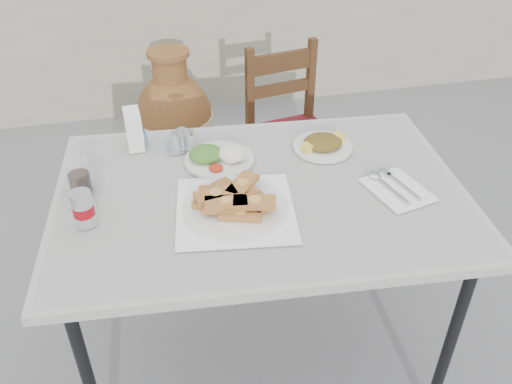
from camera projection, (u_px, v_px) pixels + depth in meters
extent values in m
plane|color=slate|center=(238.00, 372.00, 2.21)|extent=(80.00, 80.00, 0.00)
cylinder|color=black|center=(450.00, 343.00, 1.85)|extent=(0.04, 0.04, 0.79)
cylinder|color=black|center=(109.00, 235.00, 2.31)|extent=(0.04, 0.04, 0.79)
cylinder|color=black|center=(378.00, 210.00, 2.45)|extent=(0.04, 0.04, 0.79)
cube|color=silver|center=(261.00, 194.00, 1.83)|extent=(1.44, 1.04, 0.03)
cube|color=white|center=(261.00, 190.00, 1.82)|extent=(1.40, 0.99, 0.01)
cube|color=white|center=(235.00, 209.00, 1.73)|extent=(0.42, 0.42, 0.00)
cylinder|color=silver|center=(235.00, 207.00, 1.72)|extent=(0.33, 0.33, 0.02)
cylinder|color=silver|center=(235.00, 208.00, 1.72)|extent=(0.34, 0.34, 0.01)
cylinder|color=silver|center=(219.00, 160.00, 1.96)|extent=(0.25, 0.25, 0.01)
ellipsoid|color=silver|center=(232.00, 154.00, 1.94)|extent=(0.10, 0.10, 0.06)
ellipsoid|color=#306E1F|center=(206.00, 154.00, 1.94)|extent=(0.13, 0.11, 0.05)
cylinder|color=#B72713|center=(216.00, 168.00, 1.89)|extent=(0.05, 0.05, 0.01)
cylinder|color=silver|center=(323.00, 147.00, 2.03)|extent=(0.22, 0.22, 0.01)
ellipsoid|color=#216519|center=(323.00, 142.00, 2.02)|extent=(0.15, 0.13, 0.04)
cylinder|color=yellow|center=(307.00, 148.00, 1.98)|extent=(0.05, 0.04, 0.04)
cylinder|color=yellow|center=(339.00, 137.00, 2.05)|extent=(0.05, 0.04, 0.04)
cylinder|color=silver|center=(83.00, 209.00, 1.64)|extent=(0.06, 0.06, 0.12)
cylinder|color=#AB0C16|center=(83.00, 210.00, 1.64)|extent=(0.07, 0.07, 0.03)
cylinder|color=silver|center=(79.00, 194.00, 1.60)|extent=(0.06, 0.06, 0.00)
cylinder|color=white|center=(79.00, 177.00, 1.78)|extent=(0.08, 0.08, 0.11)
cylinder|color=black|center=(80.00, 182.00, 1.79)|extent=(0.07, 0.07, 0.07)
cube|color=white|center=(134.00, 129.00, 2.01)|extent=(0.06, 0.12, 0.14)
cube|color=blue|center=(144.00, 131.00, 2.03)|extent=(0.02, 0.06, 0.08)
cube|color=silver|center=(183.00, 146.00, 2.04)|extent=(0.12, 0.10, 0.01)
cylinder|color=white|center=(176.00, 140.00, 1.99)|extent=(0.03, 0.03, 0.07)
cylinder|color=white|center=(191.00, 139.00, 2.00)|extent=(0.03, 0.03, 0.07)
cylinder|color=silver|center=(182.00, 135.00, 2.03)|extent=(0.03, 0.03, 0.06)
cube|color=white|center=(397.00, 190.00, 1.82)|extent=(0.22, 0.25, 0.00)
cube|color=silver|center=(392.00, 190.00, 1.80)|extent=(0.05, 0.17, 0.00)
ellipsoid|color=silver|center=(374.00, 175.00, 1.87)|extent=(0.04, 0.06, 0.01)
cube|color=silver|center=(403.00, 186.00, 1.82)|extent=(0.05, 0.17, 0.00)
cube|color=silver|center=(386.00, 172.00, 1.89)|extent=(0.04, 0.05, 0.00)
cube|color=#361D0E|center=(276.00, 204.00, 2.78)|extent=(0.05, 0.05, 0.44)
cube|color=#361D0E|center=(336.00, 189.00, 2.89)|extent=(0.05, 0.05, 0.44)
cube|color=#361D0E|center=(250.00, 169.00, 3.04)|extent=(0.05, 0.05, 0.44)
cube|color=#361D0E|center=(306.00, 157.00, 3.15)|extent=(0.05, 0.05, 0.44)
cube|color=maroon|center=(294.00, 140.00, 2.83)|extent=(0.47, 0.47, 0.05)
cube|color=#361D0E|center=(250.00, 94.00, 2.77)|extent=(0.05, 0.05, 0.49)
cube|color=#361D0E|center=(310.00, 83.00, 2.88)|extent=(0.05, 0.05, 0.49)
cube|color=#361D0E|center=(281.00, 62.00, 2.74)|extent=(0.39, 0.10, 0.10)
cube|color=#361D0E|center=(281.00, 89.00, 2.83)|extent=(0.39, 0.10, 0.06)
cylinder|color=brown|center=(179.00, 167.00, 3.38)|extent=(0.34, 0.34, 0.09)
ellipsoid|color=brown|center=(175.00, 120.00, 3.19)|extent=(0.45, 0.45, 0.56)
cylinder|color=beige|center=(175.00, 120.00, 3.19)|extent=(0.46, 0.46, 0.06)
cylinder|color=brown|center=(170.00, 70.00, 3.01)|extent=(0.19, 0.19, 0.17)
cylinder|color=brown|center=(168.00, 53.00, 2.95)|extent=(0.24, 0.24, 0.03)
cube|color=#A8A38C|center=(168.00, 27.00, 3.84)|extent=(6.00, 0.25, 1.20)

